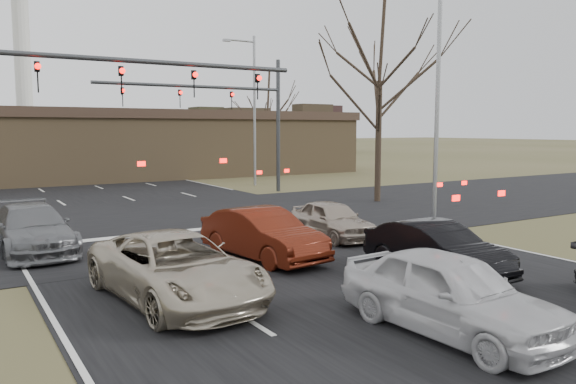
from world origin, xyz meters
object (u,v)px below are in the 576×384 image
car_white_sedan (450,293)px  car_red_ahead (263,234)px  building (103,144)px  mast_arm_near (58,91)px  mast_arm_far (237,109)px  car_silver_ahead (332,220)px  car_black_hatch (436,249)px  streetlight_right_far (252,103)px  car_grey_ahead (32,229)px  car_silver_suv (176,268)px  streetlight_right_near (435,86)px

car_white_sedan → car_red_ahead: car_white_sedan is taller
building → car_red_ahead: building is taller
mast_arm_near → mast_arm_far: size_ratio=1.09×
mast_arm_near → car_silver_ahead: (8.23, -3.94, -4.41)m
car_black_hatch → mast_arm_near: bearing=128.9°
streetlight_right_far → car_silver_ahead: streetlight_right_far is taller
car_black_hatch → streetlight_right_far: bearing=73.5°
car_white_sedan → car_grey_ahead: bearing=113.2°
mast_arm_near → car_grey_ahead: bearing=-140.3°
streetlight_right_far → car_white_sedan: 28.83m
car_red_ahead → car_silver_suv: bearing=-152.8°
car_red_ahead → car_silver_ahead: 3.94m
mast_arm_near → car_white_sedan: bearing=-69.8°
car_silver_ahead → mast_arm_near: bearing=157.5°
streetlight_right_near → car_red_ahead: size_ratio=2.20×
building → car_silver_suv: (-6.25, -32.99, -1.91)m
mast_arm_near → car_red_ahead: 8.34m
car_silver_ahead → car_silver_suv: bearing=-147.7°
mast_arm_near → streetlight_right_near: size_ratio=1.21×
mast_arm_far → car_grey_ahead: (-12.52, -10.92, -4.27)m
mast_arm_far → car_red_ahead: mast_arm_far is taller
car_silver_suv → car_red_ahead: (3.62, 2.54, -0.00)m
car_black_hatch → car_silver_ahead: size_ratio=1.09×
building → car_red_ahead: 30.63m
building → car_white_sedan: 37.78m
car_white_sedan → car_grey_ahead: 13.06m
mast_arm_near → mast_arm_far: (11.41, 10.00, -0.06)m
car_white_sedan → car_red_ahead: bearing=87.5°
building → mast_arm_far: (4.18, -15.00, 2.35)m
mast_arm_far → car_grey_ahead: mast_arm_far is taller
car_silver_suv → car_grey_ahead: 7.37m
building → mast_arm_near: (-7.23, -25.00, 2.41)m
streetlight_right_far → car_silver_ahead: (-6.32, -17.94, -4.92)m
car_grey_ahead → car_red_ahead: car_red_ahead is taller
streetlight_right_far → car_red_ahead: 22.38m
car_black_hatch → car_red_ahead: car_red_ahead is taller
mast_arm_near → car_white_sedan: 14.14m
car_silver_suv → streetlight_right_near: bearing=15.5°
mast_arm_near → car_silver_ahead: size_ratio=3.10×
building → car_white_sedan: (-2.58, -37.64, -1.88)m
car_silver_suv → car_black_hatch: bearing=-17.6°
streetlight_right_near → car_grey_ahead: (-15.16, 2.08, -4.84)m
mast_arm_far → car_silver_suv: size_ratio=2.05×
car_white_sedan → car_black_hatch: (2.97, 3.21, -0.09)m
mast_arm_far → car_silver_suv: (-10.43, -17.99, -4.26)m
car_white_sedan → car_grey_ahead: car_white_sedan is taller
building → car_silver_ahead: 29.02m
streetlight_right_near → car_silver_suv: bearing=-159.1°
car_white_sedan → car_silver_ahead: car_white_sedan is taller
mast_arm_far → streetlight_right_far: bearing=51.9°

